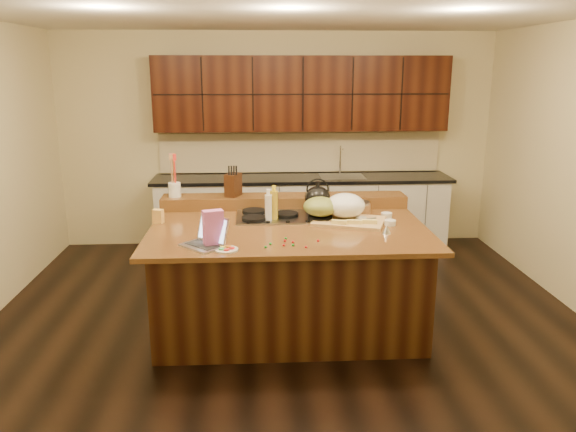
{
  "coord_description": "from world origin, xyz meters",
  "views": [
    {
      "loc": [
        -0.27,
        -4.7,
        2.26
      ],
      "look_at": [
        0.0,
        0.05,
        1.0
      ],
      "focal_mm": 35.0,
      "sensor_mm": 36.0,
      "label": 1
    }
  ],
  "objects": [
    {
      "name": "kettle",
      "position": [
        0.3,
        0.43,
        1.07
      ],
      "size": [
        0.3,
        0.3,
        0.22
      ],
      "primitive_type": "ellipsoid",
      "rotation": [
        0.0,
        0.0,
        0.29
      ],
      "color": "black",
      "rests_on": "cooktop"
    },
    {
      "name": "laptop",
      "position": [
        -0.66,
        -0.51,
        0.98
      ],
      "size": [
        0.41,
        0.41,
        0.23
      ],
      "rotation": [
        0.0,
        0.0,
        -0.79
      ],
      "color": "#B7B7BC",
      "rests_on": "island"
    },
    {
      "name": "back_ledge",
      "position": [
        0.0,
        0.7,
        0.98
      ],
      "size": [
        2.4,
        0.3,
        0.12
      ],
      "primitive_type": "cube",
      "color": "black",
      "rests_on": "island"
    },
    {
      "name": "gumdrop_5",
      "position": [
        0.0,
        -0.56,
        0.93
      ],
      "size": [
        0.02,
        0.02,
        0.02
      ],
      "primitive_type": "ellipsoid",
      "color": "#198C26",
      "rests_on": "island"
    },
    {
      "name": "package_box",
      "position": [
        -1.15,
        0.18,
        0.98
      ],
      "size": [
        0.1,
        0.09,
        0.12
      ],
      "primitive_type": "cube",
      "rotation": [
        0.0,
        0.0,
        -0.3
      ],
      "color": "#F1B755",
      "rests_on": "island"
    },
    {
      "name": "gumdrop_1",
      "position": [
        -0.21,
        -0.6,
        0.93
      ],
      "size": [
        0.02,
        0.02,
        0.02
      ],
      "primitive_type": "ellipsoid",
      "color": "#198C26",
      "rests_on": "island"
    },
    {
      "name": "room",
      "position": [
        0.0,
        0.0,
        1.35
      ],
      "size": [
        5.52,
        5.02,
        2.72
      ],
      "color": "black",
      "rests_on": "ground"
    },
    {
      "name": "utensil_crock",
      "position": [
        -1.07,
        0.7,
        1.11
      ],
      "size": [
        0.15,
        0.15,
        0.14
      ],
      "primitive_type": "cylinder",
      "rotation": [
        0.0,
        0.0,
        0.27
      ],
      "color": "white",
      "rests_on": "back_ledge"
    },
    {
      "name": "ramekin_a",
      "position": [
        0.66,
        0.1,
        0.94
      ],
      "size": [
        0.13,
        0.13,
        0.04
      ],
      "primitive_type": "cylinder",
      "rotation": [
        0.0,
        0.0,
        0.42
      ],
      "color": "white",
      "rests_on": "island"
    },
    {
      "name": "ramekin_b",
      "position": [
        0.92,
        0.25,
        0.94
      ],
      "size": [
        0.11,
        0.11,
        0.04
      ],
      "primitive_type": "cylinder",
      "rotation": [
        0.0,
        0.0,
        -0.15
      ],
      "color": "white",
      "rests_on": "island"
    },
    {
      "name": "gumdrop_7",
      "position": [
        -0.04,
        -0.38,
        0.93
      ],
      "size": [
        0.02,
        0.02,
        0.02
      ],
      "primitive_type": "ellipsoid",
      "color": "#198C26",
      "rests_on": "island"
    },
    {
      "name": "knife_block",
      "position": [
        -0.5,
        0.7,
        1.15
      ],
      "size": [
        0.17,
        0.21,
        0.22
      ],
      "primitive_type": "cube",
      "rotation": [
        0.0,
        0.0,
        -0.41
      ],
      "color": "black",
      "rests_on": "back_ledge"
    },
    {
      "name": "back_counter",
      "position": [
        0.3,
        2.23,
        0.98
      ],
      "size": [
        3.7,
        0.66,
        2.4
      ],
      "color": "silver",
      "rests_on": "ground"
    },
    {
      "name": "gumdrop_3",
      "position": [
        -0.17,
        -0.52,
        0.93
      ],
      "size": [
        0.02,
        0.02,
        0.02
      ],
      "primitive_type": "ellipsoid",
      "color": "#198C26",
      "rests_on": "island"
    },
    {
      "name": "cooktop",
      "position": [
        0.0,
        0.3,
        0.94
      ],
      "size": [
        0.92,
        0.52,
        0.05
      ],
      "color": "gray",
      "rests_on": "island"
    },
    {
      "name": "gumdrop_0",
      "position": [
        -0.07,
        -0.56,
        0.93
      ],
      "size": [
        0.02,
        0.02,
        0.02
      ],
      "primitive_type": "ellipsoid",
      "color": "red",
      "rests_on": "island"
    },
    {
      "name": "oil_bottle",
      "position": [
        -0.12,
        0.21,
        1.06
      ],
      "size": [
        0.09,
        0.09,
        0.27
      ],
      "primitive_type": "cylinder",
      "rotation": [
        0.0,
        0.0,
        0.32
      ],
      "color": "gold",
      "rests_on": "island"
    },
    {
      "name": "strainer_bowl",
      "position": [
        0.69,
        0.43,
        0.97
      ],
      "size": [
        0.29,
        0.29,
        0.09
      ],
      "primitive_type": "cylinder",
      "rotation": [
        0.0,
        0.0,
        0.24
      ],
      "color": "#996B3F",
      "rests_on": "island"
    },
    {
      "name": "gumdrop_6",
      "position": [
        0.1,
        -0.62,
        0.93
      ],
      "size": [
        0.02,
        0.02,
        0.02
      ],
      "primitive_type": "ellipsoid",
      "color": "red",
      "rests_on": "island"
    },
    {
      "name": "vinegar_bottle",
      "position": [
        -0.17,
        0.15,
        1.04
      ],
      "size": [
        0.07,
        0.07,
        0.25
      ],
      "primitive_type": "cylinder",
      "rotation": [
        0.0,
        0.0,
        0.11
      ],
      "color": "silver",
      "rests_on": "island"
    },
    {
      "name": "kitchen_timer",
      "position": [
        0.81,
        -0.26,
        0.96
      ],
      "size": [
        0.09,
        0.09,
        0.07
      ],
      "primitive_type": "cone",
      "rotation": [
        0.0,
        0.0,
        0.08
      ],
      "color": "silver",
      "rests_on": "island"
    },
    {
      "name": "gumdrop_2",
      "position": [
        0.21,
        -0.46,
        0.93
      ],
      "size": [
        0.02,
        0.02,
        0.02
      ],
      "primitive_type": "ellipsoid",
      "color": "red",
      "rests_on": "island"
    },
    {
      "name": "pink_bag",
      "position": [
        -0.61,
        -0.52,
        1.06
      ],
      "size": [
        0.17,
        0.13,
        0.29
      ],
      "primitive_type": "cube",
      "rotation": [
        0.0,
        0.0,
        0.32
      ],
      "color": "#D866B7",
      "rests_on": "island"
    },
    {
      "name": "candy_plate",
      "position": [
        -0.51,
        -0.63,
        0.93
      ],
      "size": [
        0.19,
        0.19,
        0.01
      ],
      "primitive_type": "cylinder",
      "rotation": [
        0.0,
        0.0,
        -0.05
      ],
      "color": "white",
      "rests_on": "island"
    },
    {
      "name": "green_bowl",
      "position": [
        0.3,
        0.17,
        1.05
      ],
      "size": [
        0.36,
        0.36,
        0.17
      ],
      "primitive_type": "ellipsoid",
      "rotation": [
        0.0,
        0.0,
        0.18
      ],
      "color": "olive",
      "rests_on": "cooktop"
    },
    {
      "name": "island",
      "position": [
        0.0,
        0.0,
        0.46
      ],
      "size": [
        2.4,
        1.6,
        0.92
      ],
      "color": "black",
      "rests_on": "ground"
    },
    {
      "name": "ramekin_c",
      "position": [
        0.9,
        -0.01,
        0.94
      ],
      "size": [
        0.13,
        0.13,
        0.04
      ],
      "primitive_type": "cylinder",
      "rotation": [
        0.0,
        0.0,
        0.41
      ],
      "color": "white",
      "rests_on": "island"
    },
    {
      "name": "wooden_tray",
      "position": [
        0.53,
        0.16,
        1.03
      ],
      "size": [
        0.72,
        0.62,
        0.25
      ],
      "rotation": [
        0.0,
        0.0,
        -0.34
      ],
      "color": "tan",
      "rests_on": "island"
    },
    {
      "name": "gumdrop_4",
      "position": [
        -0.05,
        -0.45,
        0.93
      ],
      "size": [
        0.02,
        0.02,
        0.02
      ],
      "primitive_type": "ellipsoid",
      "color": "red",
      "rests_on": "island"
    },
    {
      "name": "gumdrop_8",
      "position": [
        0.01,
        -0.48,
        0.93
      ],
      "size": [
        0.02,
        0.02,
        0.02
      ],
      "primitive_type": "ellipsoid",
      "color": "red",
      "rests_on": "island"
    }
  ]
}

